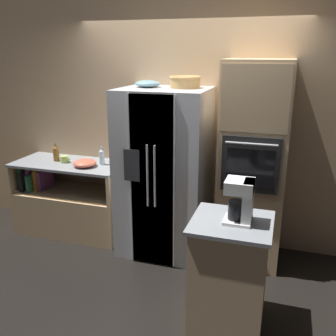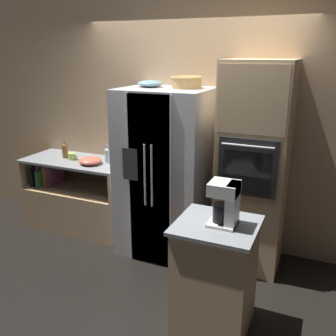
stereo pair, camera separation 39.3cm
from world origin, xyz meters
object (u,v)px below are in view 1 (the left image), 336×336
coffee_maker (242,200)px  wall_oven (253,165)px  bottle_short (56,153)px  mug (64,159)px  fruit_bowl (148,84)px  bottle_tall (102,156)px  mixing_bowl (85,163)px  refrigerator (164,173)px  wicker_basket (185,82)px

coffee_maker → wall_oven: bearing=91.0°
bottle_short → mug: bearing=-14.7°
bottle_short → mug: size_ratio=1.72×
fruit_bowl → bottle_tall: size_ratio=1.21×
mixing_bowl → bottle_tall: bearing=40.5°
refrigerator → mug: bearing=177.3°
fruit_bowl → bottle_short: fruit_bowl is taller
wall_oven → refrigerator: bearing=-175.1°
bottle_tall → bottle_short: (-0.60, -0.02, 0.00)m
bottle_short → mug: (0.13, -0.04, -0.06)m
wicker_basket → bottle_short: 1.83m
wicker_basket → bottle_tall: size_ratio=1.46×
wicker_basket → mug: 1.75m
fruit_bowl → bottle_tall: 1.05m
bottle_tall → coffee_maker: (1.76, -1.14, 0.11)m
mug → coffee_maker: (2.23, -1.08, 0.17)m
refrigerator → wall_oven: 0.95m
wall_oven → fruit_bowl: 1.38m
bottle_tall → mug: size_ratio=1.74×
wicker_basket → coffee_maker: size_ratio=0.95×
fruit_bowl → wicker_basket: bearing=5.4°
refrigerator → wall_oven: (0.93, 0.08, 0.15)m
refrigerator → fruit_bowl: fruit_bowl is taller
refrigerator → mixing_bowl: refrigerator is taller
coffee_maker → fruit_bowl: bearing=136.7°
fruit_bowl → coffee_maker: (1.15, -1.08, -0.74)m
refrigerator → fruit_bowl: size_ratio=6.79×
wall_oven → wicker_basket: (-0.74, 0.02, 0.82)m
fruit_bowl → mixing_bowl: size_ratio=0.99×
wicker_basket → coffee_maker: 1.56m
mixing_bowl → wicker_basket: bearing=5.8°
bottle_tall → coffee_maker: coffee_maker is taller
wicker_basket → bottle_tall: wicker_basket is taller
bottle_short → coffee_maker: 2.61m
bottle_tall → mug: bearing=-172.8°
bottle_tall → refrigerator: bearing=-8.4°
wall_oven → bottle_short: (-2.34, 0.01, -0.06)m
refrigerator → bottle_short: bearing=176.2°
wicker_basket → fruit_bowl: wicker_basket is taller
coffee_maker → bottle_short: bearing=154.8°
refrigerator → bottle_tall: 0.82m
refrigerator → wicker_basket: bearing=28.2°
wicker_basket → mixing_bowl: wicker_basket is taller
wall_oven → coffee_maker: bearing=-89.0°
bottle_short → coffee_maker: (2.36, -1.11, 0.11)m
fruit_bowl → refrigerator: bearing=-18.7°
wall_oven → bottle_short: 2.34m
mug → wall_oven: bearing=0.5°
wall_oven → wicker_basket: wall_oven is taller
fruit_bowl → mixing_bowl: 1.19m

